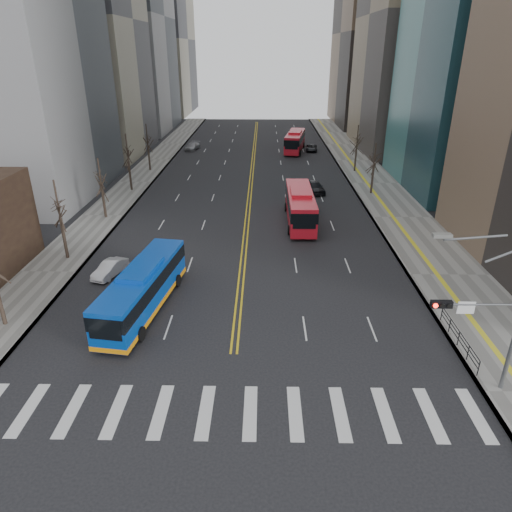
% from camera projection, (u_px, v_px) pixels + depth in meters
% --- Properties ---
extents(ground, '(220.00, 220.00, 0.00)m').
position_uv_depth(ground, '(228.00, 412.00, 24.06)').
color(ground, black).
extents(sidewalk_right, '(7.00, 130.00, 0.15)m').
position_uv_depth(sidewalk_right, '(374.00, 183.00, 64.72)').
color(sidewalk_right, slate).
rests_on(sidewalk_right, ground).
extents(sidewalk_left, '(5.00, 130.00, 0.15)m').
position_uv_depth(sidewalk_left, '(136.00, 182.00, 65.23)').
color(sidewalk_left, slate).
rests_on(sidewalk_left, ground).
extents(crosswalk, '(26.70, 4.00, 0.01)m').
position_uv_depth(crosswalk, '(228.00, 412.00, 24.06)').
color(crosswalk, silver).
rests_on(crosswalk, ground).
extents(centerline, '(0.55, 100.00, 0.01)m').
position_uv_depth(centerline, '(252.00, 167.00, 74.11)').
color(centerline, gold).
rests_on(centerline, ground).
extents(office_towers, '(83.00, 134.00, 58.00)m').
position_uv_depth(office_towers, '(255.00, 7.00, 76.49)').
color(office_towers, gray).
rests_on(office_towers, ground).
extents(signal_mast, '(5.37, 0.37, 9.39)m').
position_uv_depth(signal_mast, '(493.00, 315.00, 23.66)').
color(signal_mast, slate).
rests_on(signal_mast, ground).
extents(pedestrian_railing, '(0.06, 6.06, 1.02)m').
position_uv_depth(pedestrian_railing, '(459.00, 336.00, 28.96)').
color(pedestrian_railing, black).
rests_on(pedestrian_railing, sidewalk_right).
extents(street_trees, '(35.20, 47.20, 7.60)m').
position_uv_depth(street_trees, '(187.00, 166.00, 53.59)').
color(street_trees, '#31241D').
rests_on(street_trees, ground).
extents(blue_bus, '(4.23, 12.13, 3.47)m').
position_uv_depth(blue_bus, '(143.00, 287.00, 32.81)').
color(blue_bus, '#0B41AE').
rests_on(blue_bus, ground).
extents(red_bus_near, '(2.95, 11.66, 3.69)m').
position_uv_depth(red_bus_near, '(300.00, 204.00, 49.55)').
color(red_bus_near, red).
rests_on(red_bus_near, ground).
extents(red_bus_far, '(4.64, 11.98, 3.70)m').
position_uv_depth(red_bus_far, '(295.00, 140.00, 84.61)').
color(red_bus_far, red).
rests_on(red_bus_far, ground).
extents(car_white, '(2.42, 3.99, 1.24)m').
position_uv_depth(car_white, '(110.00, 269.00, 38.31)').
color(car_white, silver).
rests_on(car_white, ground).
extents(car_dark_mid, '(2.80, 4.86, 1.56)m').
position_uv_depth(car_dark_mid, '(315.00, 187.00, 60.50)').
color(car_dark_mid, black).
rests_on(car_dark_mid, ground).
extents(car_silver, '(2.73, 4.92, 1.35)m').
position_uv_depth(car_silver, '(193.00, 146.00, 86.21)').
color(car_silver, '#959599').
rests_on(car_silver, ground).
extents(car_dark_far, '(2.44, 4.43, 1.17)m').
position_uv_depth(car_dark_far, '(312.00, 148.00, 85.19)').
color(car_dark_far, black).
rests_on(car_dark_far, ground).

